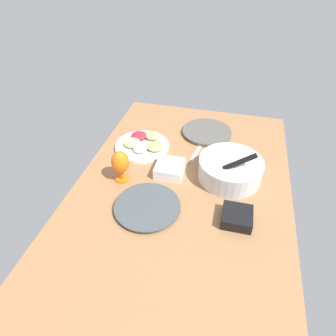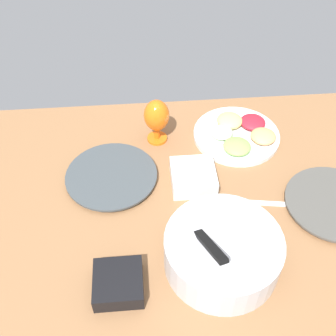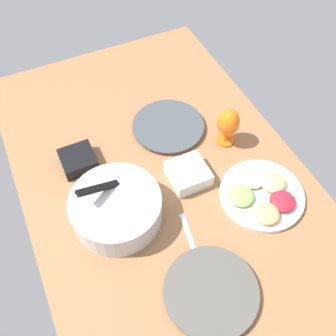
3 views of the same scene
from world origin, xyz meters
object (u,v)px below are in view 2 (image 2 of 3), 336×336
(hurricane_glass_orange, at_px, (157,117))
(mixing_bowl, at_px, (223,251))
(fruit_platter, at_px, (238,133))
(square_bowl_white, at_px, (193,176))
(square_bowl_black, at_px, (118,283))
(dinner_plate_left, at_px, (334,204))
(dinner_plate_right, at_px, (112,177))

(hurricane_glass_orange, bearing_deg, mixing_bowl, 105.23)
(fruit_platter, xyz_separation_m, square_bowl_white, (0.19, 0.21, 0.01))
(square_bowl_black, bearing_deg, square_bowl_white, -124.28)
(dinner_plate_left, bearing_deg, hurricane_glass_orange, -34.14)
(dinner_plate_right, bearing_deg, fruit_platter, -159.97)
(hurricane_glass_orange, distance_m, square_bowl_white, 0.25)
(dinner_plate_left, bearing_deg, dinner_plate_right, -14.25)
(dinner_plate_right, xyz_separation_m, fruit_platter, (-0.45, -0.17, 0.01))
(hurricane_glass_orange, distance_m, square_bowl_black, 0.60)
(square_bowl_black, bearing_deg, mixing_bowl, -168.97)
(dinner_plate_left, distance_m, mixing_bowl, 0.42)
(square_bowl_white, bearing_deg, square_bowl_black, 55.72)
(dinner_plate_left, relative_size, square_bowl_white, 2.13)
(square_bowl_white, bearing_deg, hurricane_glass_orange, -65.32)
(dinner_plate_left, bearing_deg, mixing_bowl, 23.64)
(dinner_plate_left, xyz_separation_m, dinner_plate_right, (0.68, -0.17, -0.00))
(dinner_plate_right, distance_m, fruit_platter, 0.48)
(dinner_plate_left, relative_size, dinner_plate_right, 1.00)
(dinner_plate_left, distance_m, fruit_platter, 0.41)
(square_bowl_white, bearing_deg, dinner_plate_right, -8.91)
(fruit_platter, bearing_deg, mixing_bowl, 73.36)
(mixing_bowl, relative_size, fruit_platter, 1.02)
(dinner_plate_right, relative_size, fruit_platter, 0.97)
(dinner_plate_right, distance_m, mixing_bowl, 0.46)
(square_bowl_black, bearing_deg, dinner_plate_right, -86.76)
(fruit_platter, relative_size, square_bowl_black, 2.40)
(hurricane_glass_orange, relative_size, square_bowl_black, 1.31)
(mixing_bowl, bearing_deg, fruit_platter, -106.64)
(hurricane_glass_orange, bearing_deg, square_bowl_white, 114.68)
(fruit_platter, bearing_deg, dinner_plate_right, 20.03)
(dinner_plate_left, bearing_deg, fruit_platter, -55.95)
(dinner_plate_left, distance_m, square_bowl_black, 0.70)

